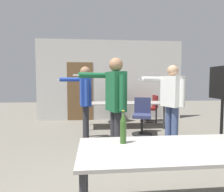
% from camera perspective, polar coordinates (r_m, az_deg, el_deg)
% --- Properties ---
extents(back_wall, '(5.20, 0.12, 2.85)m').
position_cam_1_polar(back_wall, '(7.20, -0.58, 4.44)').
color(back_wall, beige).
rests_on(back_wall, ground_plane).
extents(conference_table_near, '(2.12, 0.83, 0.75)m').
position_cam_1_polar(conference_table_near, '(2.15, 20.81, -15.00)').
color(conference_table_near, gray).
rests_on(conference_table_near, ground_plane).
extents(conference_table_far, '(2.39, 0.83, 0.75)m').
position_cam_1_polar(conference_table_far, '(6.01, 3.28, -2.40)').
color(conference_table_far, gray).
rests_on(conference_table_far, ground_plane).
extents(tv_screen, '(0.44, 0.93, 1.71)m').
position_cam_1_polar(tv_screen, '(4.78, 29.08, -0.46)').
color(tv_screen, black).
rests_on(tv_screen, ground_plane).
extents(person_near_casual, '(0.90, 0.58, 1.79)m').
position_cam_1_polar(person_near_casual, '(3.47, 0.87, -0.59)').
color(person_near_casual, '#28282D').
rests_on(person_near_casual, ground_plane).
extents(person_far_watching, '(0.93, 0.66, 1.73)m').
position_cam_1_polar(person_far_watching, '(4.49, 16.66, -0.41)').
color(person_far_watching, '#3D4C75').
rests_on(person_far_watching, ground_plane).
extents(person_right_polo, '(0.83, 0.58, 1.71)m').
position_cam_1_polar(person_right_polo, '(4.55, -7.76, -0.11)').
color(person_right_polo, '#28282D').
rests_on(person_right_polo, ground_plane).
extents(office_chair_near_pushed, '(0.55, 0.52, 0.90)m').
position_cam_1_polar(office_chair_near_pushed, '(7.03, 10.77, -3.77)').
color(office_chair_near_pushed, black).
rests_on(office_chair_near_pushed, ground_plane).
extents(office_chair_far_left, '(0.68, 0.67, 0.94)m').
position_cam_1_polar(office_chair_far_left, '(6.81, 1.53, -3.71)').
color(office_chair_far_left, black).
rests_on(office_chair_far_left, ground_plane).
extents(office_chair_side_rolled, '(0.58, 0.63, 0.95)m').
position_cam_1_polar(office_chair_side_rolled, '(5.31, 8.60, -5.95)').
color(office_chair_side_rolled, black).
rests_on(office_chair_side_rolled, ground_plane).
extents(beer_bottle, '(0.07, 0.07, 0.34)m').
position_cam_1_polar(beer_bottle, '(2.08, 3.23, -9.06)').
color(beer_bottle, '#2D511E').
rests_on(beer_bottle, conference_table_near).
extents(drink_cup, '(0.09, 0.09, 0.11)m').
position_cam_1_polar(drink_cup, '(5.96, 1.34, -1.37)').
color(drink_cup, '#E05123').
rests_on(drink_cup, conference_table_far).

